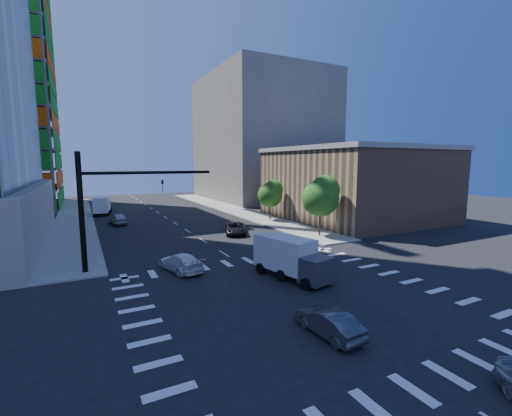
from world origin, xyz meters
TOP-DOWN VIEW (x-y plane):
  - ground at (0.00, 0.00)m, footprint 160.00×160.00m
  - road_markings at (0.00, 0.00)m, footprint 20.00×20.00m
  - sidewalk_ne at (12.50, 40.00)m, footprint 5.00×60.00m
  - sidewalk_nw at (-12.50, 40.00)m, footprint 5.00×60.00m
  - commercial_building at (25.00, 22.00)m, footprint 20.50×22.50m
  - bg_building_ne at (27.00, 55.00)m, footprint 24.00×30.00m
  - signal_mast_nw at (-10.00, 11.50)m, footprint 10.20×0.40m
  - tree_south at (12.63, 13.90)m, footprint 4.16×4.16m
  - tree_north at (12.93, 25.90)m, footprint 3.54×3.52m
  - car_nb_far at (4.52, 19.58)m, footprint 3.89×5.41m
  - car_sb_near at (-4.88, 8.83)m, footprint 2.93×4.96m
  - car_sb_mid at (-7.10, 32.77)m, footprint 2.27×4.63m
  - car_sb_cross at (-1.15, -4.32)m, footprint 1.56×3.91m
  - box_truck_near at (1.89, 3.32)m, footprint 3.60×5.95m
  - box_truck_far at (-8.39, 43.96)m, footprint 3.21×5.84m

SIDE VIEW (x-z plane):
  - ground at x=0.00m, z-range 0.00..0.00m
  - road_markings at x=0.00m, z-range 0.00..0.01m
  - sidewalk_ne at x=12.50m, z-range 0.00..0.15m
  - sidewalk_nw at x=-12.50m, z-range 0.00..0.15m
  - car_sb_cross at x=-1.15m, z-range 0.00..1.26m
  - car_sb_near at x=-4.88m, z-range 0.00..1.35m
  - car_nb_far at x=4.52m, z-range 0.00..1.37m
  - car_sb_mid at x=-7.10m, z-range 0.00..1.52m
  - box_truck_far at x=-8.39m, z-range -0.17..2.74m
  - box_truck_near at x=1.89m, z-range -0.17..2.74m
  - tree_north at x=12.93m, z-range 1.10..6.88m
  - tree_south at x=12.63m, z-range 1.27..8.10m
  - commercial_building at x=25.00m, z-range 0.01..10.61m
  - signal_mast_nw at x=-10.00m, z-range 0.99..9.99m
  - bg_building_ne at x=27.00m, z-range 0.00..28.00m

